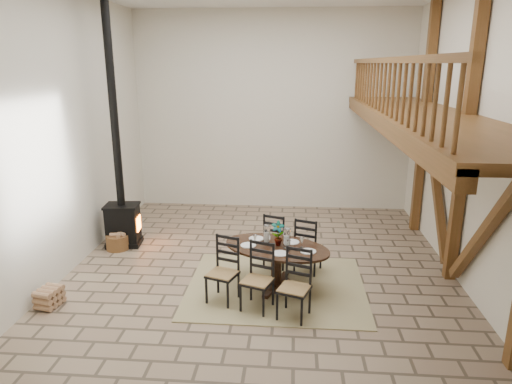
# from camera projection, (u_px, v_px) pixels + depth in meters

# --- Properties ---
(ground) EXTENTS (8.00, 8.00, 0.00)m
(ground) POSITION_uv_depth(u_px,v_px,m) (261.00, 271.00, 8.45)
(ground) COLOR #8D775E
(ground) RESTS_ON ground
(room_shell) EXTENTS (7.02, 8.02, 5.01)m
(room_shell) POSITION_uv_depth(u_px,v_px,m) (333.00, 107.00, 7.54)
(room_shell) COLOR beige
(room_shell) RESTS_ON ground
(rug) EXTENTS (3.00, 2.50, 0.02)m
(rug) POSITION_uv_depth(u_px,v_px,m) (276.00, 286.00, 7.83)
(rug) COLOR tan
(rug) RESTS_ON ground
(dining_table) EXTENTS (2.16, 2.36, 1.17)m
(dining_table) POSITION_uv_depth(u_px,v_px,m) (274.00, 267.00, 7.63)
(dining_table) COLOR black
(dining_table) RESTS_ON ground
(wood_stove) EXTENTS (0.74, 0.60, 5.00)m
(wood_stove) POSITION_uv_depth(u_px,v_px,m) (121.00, 194.00, 9.35)
(wood_stove) COLOR black
(wood_stove) RESTS_ON ground
(log_basket) EXTENTS (0.46, 0.46, 0.38)m
(log_basket) POSITION_uv_depth(u_px,v_px,m) (118.00, 241.00, 9.39)
(log_basket) COLOR brown
(log_basket) RESTS_ON ground
(log_stack) EXTENTS (0.37, 0.46, 0.31)m
(log_stack) POSITION_uv_depth(u_px,v_px,m) (49.00, 297.00, 7.18)
(log_stack) COLOR tan
(log_stack) RESTS_ON ground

